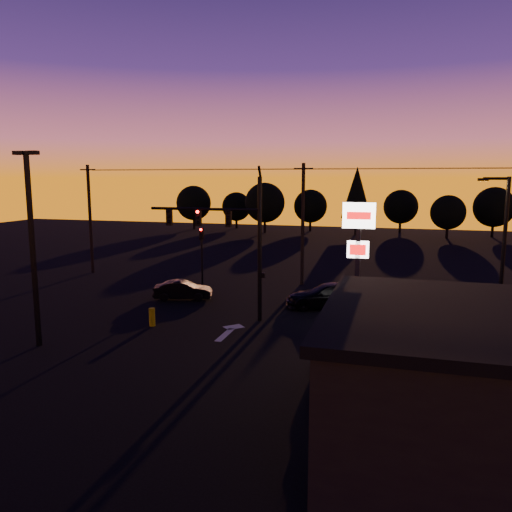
% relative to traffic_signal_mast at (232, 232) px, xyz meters
% --- Properties ---
extents(ground, '(120.00, 120.00, 0.00)m').
position_rel_traffic_signal_mast_xyz_m(ground, '(0.10, -3.99, -4.94)').
color(ground, black).
rests_on(ground, ground).
extents(lane_arrow, '(1.20, 3.10, 0.01)m').
position_rel_traffic_signal_mast_xyz_m(lane_arrow, '(0.60, -2.33, -4.93)').
color(lane_arrow, beige).
rests_on(lane_arrow, ground).
extents(traffic_signal_mast, '(6.79, 0.52, 8.58)m').
position_rel_traffic_signal_mast_xyz_m(traffic_signal_mast, '(0.00, 0.00, 0.00)').
color(traffic_signal_mast, black).
rests_on(traffic_signal_mast, ground).
extents(secondary_signal, '(0.30, 0.31, 4.35)m').
position_rel_traffic_signal_mast_xyz_m(secondary_signal, '(-4.90, 7.49, -2.07)').
color(secondary_signal, black).
rests_on(secondary_signal, ground).
extents(parking_lot_light, '(1.25, 0.30, 9.14)m').
position_rel_traffic_signal_mast_xyz_m(parking_lot_light, '(-7.40, -6.99, 0.33)').
color(parking_lot_light, black).
rests_on(parking_lot_light, ground).
extents(pylon_sign, '(1.50, 0.28, 6.80)m').
position_rel_traffic_signal_mast_xyz_m(pylon_sign, '(7.10, -2.49, -0.02)').
color(pylon_sign, black).
rests_on(pylon_sign, ground).
extents(streetlight, '(1.55, 0.35, 8.00)m').
position_rel_traffic_signal_mast_xyz_m(streetlight, '(14.01, 1.51, -0.52)').
color(streetlight, black).
rests_on(streetlight, ground).
extents(utility_pole_0, '(1.40, 0.26, 9.00)m').
position_rel_traffic_signal_mast_xyz_m(utility_pole_0, '(-15.90, 10.01, -0.34)').
color(utility_pole_0, black).
rests_on(utility_pole_0, ground).
extents(utility_pole_1, '(1.40, 0.26, 9.00)m').
position_rel_traffic_signal_mast_xyz_m(utility_pole_1, '(2.10, 10.01, -0.34)').
color(utility_pole_1, black).
rests_on(utility_pole_1, ground).
extents(power_wires, '(36.00, 1.22, 0.07)m').
position_rel_traffic_signal_mast_xyz_m(power_wires, '(2.10, 10.01, 3.63)').
color(power_wires, black).
rests_on(power_wires, ground).
extents(bollard, '(0.33, 0.33, 0.99)m').
position_rel_traffic_signal_mast_xyz_m(bollard, '(-3.71, -2.62, -4.44)').
color(bollard, '#C4BF08').
rests_on(bollard, ground).
extents(tree_0, '(5.36, 5.36, 6.74)m').
position_rel_traffic_signal_mast_xyz_m(tree_0, '(-21.90, 46.01, -0.88)').
color(tree_0, black).
rests_on(tree_0, ground).
extents(tree_1, '(4.54, 4.54, 5.71)m').
position_rel_traffic_signal_mast_xyz_m(tree_1, '(-15.90, 49.01, -1.50)').
color(tree_1, black).
rests_on(tree_1, ground).
extents(tree_2, '(5.77, 5.78, 7.26)m').
position_rel_traffic_signal_mast_xyz_m(tree_2, '(-9.90, 44.01, -0.57)').
color(tree_2, black).
rests_on(tree_2, ground).
extents(tree_3, '(4.95, 4.95, 6.22)m').
position_rel_traffic_signal_mast_xyz_m(tree_3, '(-3.90, 48.01, -1.19)').
color(tree_3, black).
rests_on(tree_3, ground).
extents(tree_4, '(4.18, 4.18, 9.50)m').
position_rel_traffic_signal_mast_xyz_m(tree_4, '(3.10, 45.01, 0.99)').
color(tree_4, black).
rests_on(tree_4, ground).
extents(tree_5, '(4.95, 4.95, 6.22)m').
position_rel_traffic_signal_mast_xyz_m(tree_5, '(9.10, 50.01, -1.19)').
color(tree_5, black).
rests_on(tree_5, ground).
extents(tree_6, '(4.54, 4.54, 5.71)m').
position_rel_traffic_signal_mast_xyz_m(tree_6, '(15.10, 44.01, -1.50)').
color(tree_6, black).
rests_on(tree_6, ground).
extents(tree_7, '(5.36, 5.36, 6.74)m').
position_rel_traffic_signal_mast_xyz_m(tree_7, '(21.10, 47.01, -0.88)').
color(tree_7, black).
rests_on(tree_7, ground).
extents(car_mid, '(4.00, 2.33, 1.25)m').
position_rel_traffic_signal_mast_xyz_m(car_mid, '(-4.59, 3.36, -4.31)').
color(car_mid, black).
rests_on(car_mid, ground).
extents(car_right, '(5.62, 3.44, 1.52)m').
position_rel_traffic_signal_mast_xyz_m(car_right, '(4.93, 3.84, -4.18)').
color(car_right, black).
rests_on(car_right, ground).
extents(suv_parked, '(3.09, 5.57, 1.48)m').
position_rel_traffic_signal_mast_xyz_m(suv_parked, '(7.25, -7.64, -4.20)').
color(suv_parked, black).
rests_on(suv_parked, ground).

